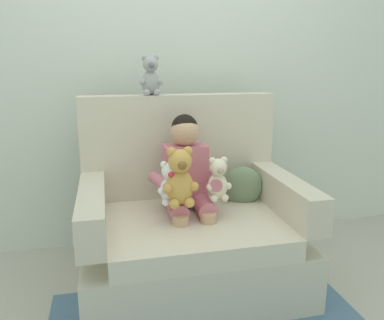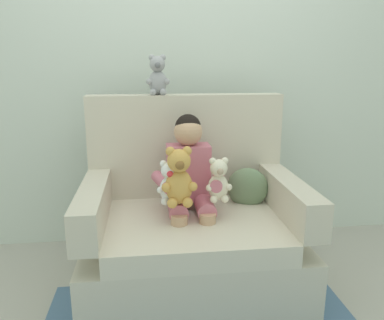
# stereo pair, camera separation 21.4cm
# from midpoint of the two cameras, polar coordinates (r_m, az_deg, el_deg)

# --- Properties ---
(ground_plane) EXTENTS (8.00, 8.00, 0.00)m
(ground_plane) POSITION_cam_midpoint_polar(r_m,az_deg,el_deg) (2.51, -2.60, -17.98)
(ground_plane) COLOR #ADA89E
(back_wall) EXTENTS (6.00, 0.10, 2.60)m
(back_wall) POSITION_cam_midpoint_polar(r_m,az_deg,el_deg) (2.88, -5.68, 13.41)
(back_wall) COLOR silver
(back_wall) RESTS_ON ground
(armchair) EXTENTS (1.27, 0.92, 1.14)m
(armchair) POSITION_cam_midpoint_polar(r_m,az_deg,el_deg) (2.40, -2.93, -10.25)
(armchair) COLOR beige
(armchair) RESTS_ON ground
(seated_child) EXTENTS (0.45, 0.39, 0.82)m
(seated_child) POSITION_cam_midpoint_polar(r_m,az_deg,el_deg) (2.30, -3.36, -2.65)
(seated_child) COLOR #C66B7F
(seated_child) RESTS_ON armchair
(plush_white) EXTENTS (0.15, 0.12, 0.25)m
(plush_white) POSITION_cam_midpoint_polar(r_m,az_deg,el_deg) (2.15, -6.11, -3.54)
(plush_white) COLOR white
(plush_white) RESTS_ON armchair
(plush_cream) EXTENTS (0.15, 0.12, 0.25)m
(plush_cream) POSITION_cam_midpoint_polar(r_m,az_deg,el_deg) (2.19, 1.08, -3.01)
(plush_cream) COLOR silver
(plush_cream) RESTS_ON armchair
(plush_honey) EXTENTS (0.20, 0.16, 0.33)m
(plush_honey) POSITION_cam_midpoint_polar(r_m,az_deg,el_deg) (2.11, -4.68, -2.77)
(plush_honey) COLOR gold
(plush_honey) RESTS_ON armchair
(plush_grey_on_backrest) EXTENTS (0.15, 0.12, 0.25)m
(plush_grey_on_backrest) POSITION_cam_midpoint_polar(r_m,az_deg,el_deg) (2.49, -8.63, 12.11)
(plush_grey_on_backrest) COLOR #9E9EA3
(plush_grey_on_backrest) RESTS_ON armchair
(throw_pillow) EXTENTS (0.28, 0.19, 0.26)m
(throw_pillow) POSITION_cam_midpoint_polar(r_m,az_deg,el_deg) (2.51, 5.00, -3.88)
(throw_pillow) COLOR slate
(throw_pillow) RESTS_ON armchair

